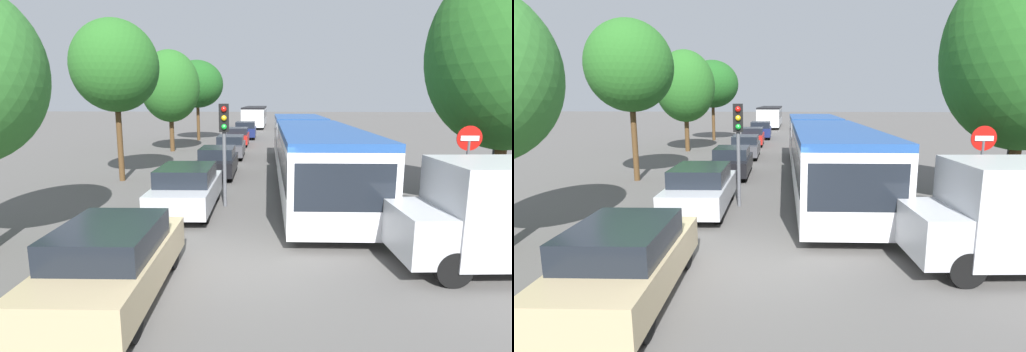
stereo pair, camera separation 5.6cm
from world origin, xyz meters
The scene contains 16 objects.
ground_plane centered at (0.00, 0.00, 0.00)m, with size 200.00×200.00×0.00m, color #565451.
articulated_bus centered at (2.17, 9.42, 1.49)m, with size 3.04×17.42×2.58m.
city_bus_rear centered at (-2.00, 43.02, 1.46)m, with size 2.62×11.70×2.52m.
queued_car_tan centered at (-2.07, -1.51, 0.72)m, with size 1.86×4.14×1.42m.
queued_car_silver centered at (-2.02, 4.28, 0.74)m, with size 1.92×4.27×1.46m.
queued_car_black centered at (-1.91, 10.16, 0.68)m, with size 1.77×3.94×1.35m.
queued_car_graphite centered at (-1.99, 16.10, 0.68)m, with size 1.76×3.92×1.35m.
queued_car_red centered at (-2.20, 22.49, 0.69)m, with size 1.79×3.97×1.36m.
queued_car_navy centered at (-2.03, 28.02, 0.76)m, with size 1.97×4.38×1.50m.
traffic_light centered at (-0.88, 4.82, 2.50)m, with size 0.35×0.38×3.40m.
no_entry_sign centered at (6.24, 3.42, 1.88)m, with size 0.70×0.08×2.82m.
direction_sign_post centered at (7.79, 5.01, 2.57)m, with size 0.11×1.40×3.60m.
tree_left_mid centered at (-6.01, 8.81, 4.80)m, with size 3.62×3.62×6.81m.
tree_left_far centered at (-6.39, 18.87, 4.23)m, with size 3.94×3.94×6.72m.
tree_left_distant centered at (-6.00, 26.09, 4.64)m, with size 4.37×4.37×6.73m.
tree_right_near centered at (7.88, 4.79, 4.90)m, with size 4.93×4.93×7.84m.
Camera 1 is at (0.85, -8.06, 3.57)m, focal length 28.00 mm.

